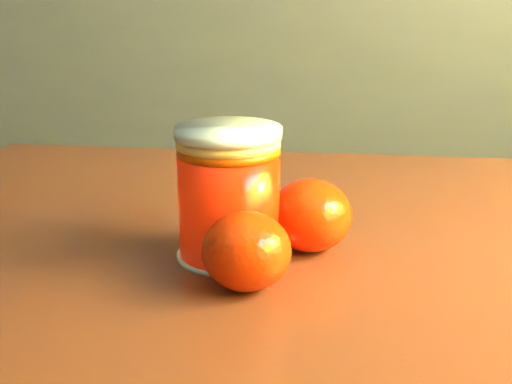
# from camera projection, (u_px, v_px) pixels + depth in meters

# --- Properties ---
(kitchen_counter) EXTENTS (3.15, 0.60, 0.90)m
(kitchen_counter) POSITION_uv_depth(u_px,v_px,m) (15.00, 167.00, 1.87)
(kitchen_counter) COLOR #4D4D52
(kitchen_counter) RESTS_ON ground
(table) EXTENTS (0.97, 0.69, 0.73)m
(table) POSITION_uv_depth(u_px,v_px,m) (376.00, 354.00, 0.63)
(table) COLOR maroon
(table) RESTS_ON ground
(juice_glass) EXTENTS (0.09, 0.09, 0.11)m
(juice_glass) POSITION_uv_depth(u_px,v_px,m) (229.00, 194.00, 0.59)
(juice_glass) COLOR #FF1F05
(juice_glass) RESTS_ON table
(orange_front) EXTENTS (0.08, 0.08, 0.06)m
(orange_front) POSITION_uv_depth(u_px,v_px,m) (246.00, 251.00, 0.54)
(orange_front) COLOR red
(orange_front) RESTS_ON table
(orange_back) EXTENTS (0.07, 0.07, 0.06)m
(orange_back) POSITION_uv_depth(u_px,v_px,m) (311.00, 215.00, 0.61)
(orange_back) COLOR red
(orange_back) RESTS_ON table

